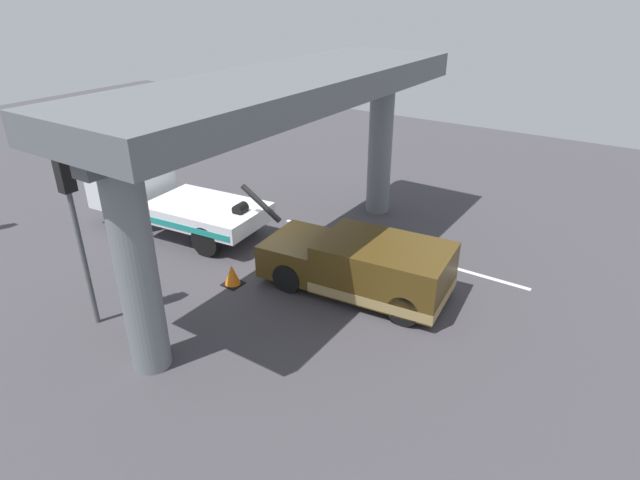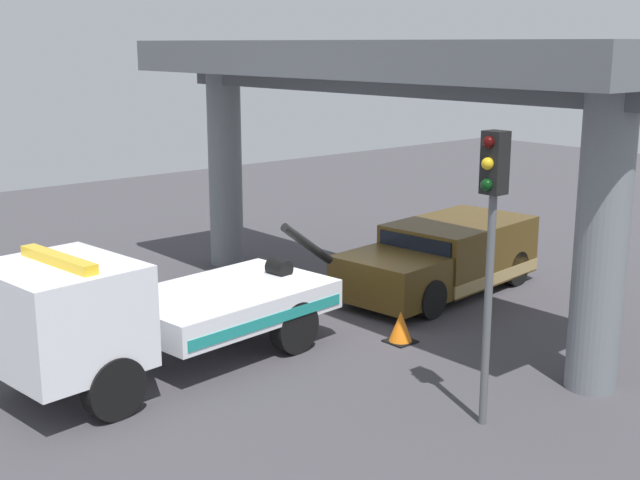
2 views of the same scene
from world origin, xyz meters
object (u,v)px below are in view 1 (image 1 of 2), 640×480
at_px(towed_van_green, 364,267).
at_px(traffic_cone_orange, 232,275).
at_px(tow_truck_white, 162,194).
at_px(traffic_light_near, 71,204).

relative_size(towed_van_green, traffic_cone_orange, 8.68).
height_order(towed_van_green, traffic_cone_orange, towed_van_green).
bearing_deg(traffic_cone_orange, tow_truck_white, -19.68).
xyz_separation_m(tow_truck_white, towed_van_green, (-7.96, -0.09, -0.42)).
bearing_deg(tow_truck_white, towed_van_green, -179.37).
bearing_deg(traffic_light_near, tow_truck_white, -58.42).
bearing_deg(tow_truck_white, traffic_cone_orange, 160.32).
bearing_deg(traffic_light_near, traffic_cone_orange, -116.35).
bearing_deg(towed_van_green, traffic_cone_orange, 28.27).
distance_m(tow_truck_white, towed_van_green, 7.97).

